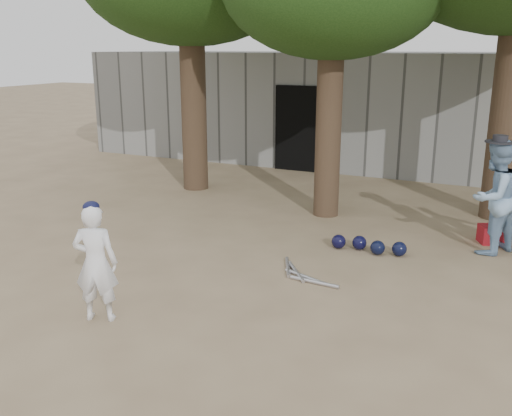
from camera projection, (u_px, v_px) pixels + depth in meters
The scene contains 7 objects.
ground at pixel (184, 289), 7.68m from camera, with size 70.00×70.00×0.00m, color #937C5E.
boy_player at pixel (96, 263), 6.65m from camera, with size 0.52×0.34×1.43m, color white.
spectator_blue at pixel (493, 197), 8.82m from camera, with size 0.87×0.68×1.79m, color #84A8CC.
red_bag at pixel (493, 234), 9.44m from camera, with size 0.42×0.32×0.30m, color maroon.
back_building at pixel (375, 107), 16.28m from camera, with size 16.00×5.24×3.00m.
helmet_row at pixel (368, 245), 9.03m from camera, with size 1.19×0.34×0.23m.
bat_pile at pixel (301, 274), 8.10m from camera, with size 1.07×0.76×0.06m.
Camera 1 is at (3.88, -6.01, 3.14)m, focal length 40.00 mm.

